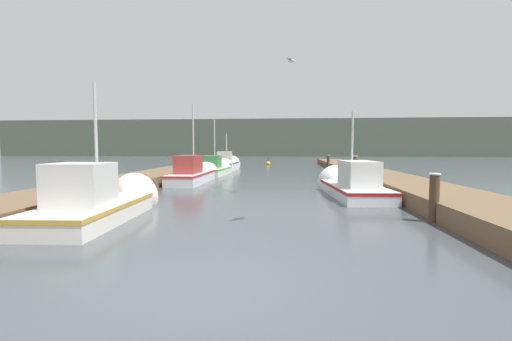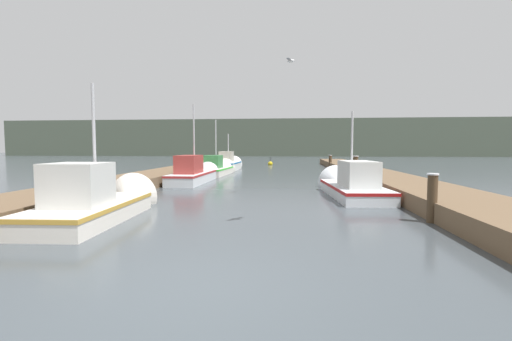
# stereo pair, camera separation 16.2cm
# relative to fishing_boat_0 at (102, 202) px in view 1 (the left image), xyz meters

# --- Properties ---
(ground_plane) EXTENTS (200.00, 200.00, 0.00)m
(ground_plane) POSITION_rel_fishing_boat_0_xyz_m (3.79, -4.30, -0.43)
(ground_plane) COLOR #3D4449
(dock_left) EXTENTS (2.54, 40.00, 0.51)m
(dock_left) POSITION_rel_fishing_boat_0_xyz_m (-2.24, 11.70, -0.17)
(dock_left) COLOR brown
(dock_left) RESTS_ON ground_plane
(dock_right) EXTENTS (2.54, 40.00, 0.51)m
(dock_right) POSITION_rel_fishing_boat_0_xyz_m (9.81, 11.70, -0.17)
(dock_right) COLOR brown
(dock_right) RESTS_ON ground_plane
(distant_shore_ridge) EXTENTS (120.00, 16.00, 7.54)m
(distant_shore_ridge) POSITION_rel_fishing_boat_0_xyz_m (3.79, 67.85, 3.34)
(distant_shore_ridge) COLOR #4C5647
(distant_shore_ridge) RESTS_ON ground_plane
(fishing_boat_0) EXTENTS (1.90, 4.82, 4.04)m
(fishing_boat_0) POSITION_rel_fishing_boat_0_xyz_m (0.00, 0.00, 0.00)
(fishing_boat_0) COLOR silver
(fishing_boat_0) RESTS_ON ground_plane
(fishing_boat_1) EXTENTS (2.07, 5.72, 3.80)m
(fishing_boat_1) POSITION_rel_fishing_boat_0_xyz_m (7.37, 5.19, -0.03)
(fishing_boat_1) COLOR silver
(fishing_boat_1) RESTS_ON ground_plane
(fishing_boat_2) EXTENTS (1.50, 5.77, 4.56)m
(fishing_boat_2) POSITION_rel_fishing_boat_0_xyz_m (-0.06, 9.50, 0.03)
(fishing_boat_2) COLOR silver
(fishing_boat_2) RESTS_ON ground_plane
(fishing_boat_3) EXTENTS (1.83, 5.21, 4.25)m
(fishing_boat_3) POSITION_rel_fishing_boat_0_xyz_m (0.04, 14.72, -0.05)
(fishing_boat_3) COLOR silver
(fishing_boat_3) RESTS_ON ground_plane
(fishing_boat_4) EXTENTS (1.68, 5.08, 3.39)m
(fishing_boat_4) POSITION_rel_fishing_boat_0_xyz_m (-0.00, 19.53, 0.03)
(fishing_boat_4) COLOR silver
(fishing_boat_4) RESTS_ON ground_plane
(mooring_piling_0) EXTENTS (0.27, 0.27, 1.23)m
(mooring_piling_0) POSITION_rel_fishing_boat_0_xyz_m (8.53, 0.24, 0.19)
(mooring_piling_0) COLOR #473523
(mooring_piling_0) RESTS_ON ground_plane
(mooring_piling_1) EXTENTS (0.31, 0.31, 1.18)m
(mooring_piling_1) POSITION_rel_fishing_boat_0_xyz_m (8.60, 22.05, 0.17)
(mooring_piling_1) COLOR #473523
(mooring_piling_1) RESTS_ON ground_plane
(mooring_piling_2) EXTENTS (0.32, 0.32, 1.13)m
(mooring_piling_2) POSITION_rel_fishing_boat_0_xyz_m (-0.96, 23.04, 0.14)
(mooring_piling_2) COLOR #473523
(mooring_piling_2) RESTS_ON ground_plane
(mooring_piling_3) EXTENTS (0.33, 0.33, 1.38)m
(mooring_piling_3) POSITION_rel_fishing_boat_0_xyz_m (8.79, 11.51, 0.27)
(mooring_piling_3) COLOR #473523
(mooring_piling_3) RESTS_ON ground_plane
(channel_buoy) EXTENTS (0.49, 0.49, 0.99)m
(channel_buoy) POSITION_rel_fishing_boat_0_xyz_m (3.03, 27.10, -0.28)
(channel_buoy) COLOR gold
(channel_buoy) RESTS_ON ground_plane
(seagull_lead) EXTENTS (0.32, 0.55, 0.12)m
(seagull_lead) POSITION_rel_fishing_boat_0_xyz_m (5.03, 4.45, 4.64)
(seagull_lead) COLOR white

